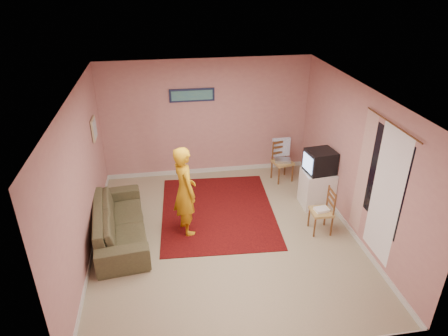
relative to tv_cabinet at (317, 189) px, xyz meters
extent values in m
plane|color=tan|center=(-1.95, -0.75, -0.37)|extent=(5.00, 5.00, 0.00)
cube|color=tan|center=(-1.95, 1.75, 0.93)|extent=(4.50, 0.02, 2.60)
cube|color=tan|center=(-1.95, -3.25, 0.93)|extent=(4.50, 0.02, 2.60)
cube|color=tan|center=(-4.20, -0.75, 0.93)|extent=(0.02, 5.00, 2.60)
cube|color=tan|center=(0.30, -0.75, 0.93)|extent=(0.02, 5.00, 2.60)
cube|color=white|center=(-1.95, -0.75, 2.23)|extent=(4.50, 5.00, 0.02)
cube|color=silver|center=(-1.95, 1.74, -0.32)|extent=(4.50, 0.02, 0.10)
cube|color=silver|center=(-4.19, -0.75, -0.32)|extent=(0.02, 5.00, 0.10)
cube|color=silver|center=(0.29, -0.75, -0.32)|extent=(0.02, 5.00, 0.10)
cube|color=black|center=(0.29, -1.65, 1.08)|extent=(0.01, 1.10, 1.50)
cube|color=white|center=(0.28, -1.80, 0.88)|extent=(0.01, 0.75, 2.10)
cube|color=beige|center=(0.26, -1.10, 0.88)|extent=(0.01, 0.35, 2.10)
cylinder|color=brown|center=(0.25, -1.65, 1.95)|extent=(0.02, 1.40, 0.02)
cube|color=#151C3B|center=(-2.25, 1.72, 1.48)|extent=(0.95, 0.03, 0.28)
cube|color=#306A85|center=(-2.25, 1.70, 1.48)|extent=(0.86, 0.01, 0.20)
cube|color=tan|center=(-4.17, 0.85, 1.18)|extent=(0.03, 0.38, 0.42)
cube|color=#AEB8BF|center=(-4.15, 0.85, 1.18)|extent=(0.01, 0.30, 0.34)
cube|color=black|center=(-1.96, 0.07, -0.36)|extent=(2.28, 2.79, 0.01)
cube|color=white|center=(0.00, 0.00, 0.00)|extent=(0.58, 0.53, 0.74)
cube|color=black|center=(0.00, 0.00, 0.59)|extent=(0.56, 0.52, 0.44)
cube|color=#8CB2F2|center=(-0.26, -0.03, 0.59)|extent=(0.06, 0.37, 0.31)
cube|color=tan|center=(-0.37, 1.12, 0.06)|extent=(0.48, 0.46, 0.05)
cube|color=brown|center=(-0.37, 1.12, 0.29)|extent=(0.40, 0.13, 0.46)
cube|color=#A6A6AA|center=(-0.37, 1.12, 0.11)|extent=(0.38, 0.30, 0.06)
cube|color=#7B98CA|center=(-0.37, 1.31, 0.34)|extent=(0.40, 0.05, 0.42)
cube|color=tan|center=(-0.25, -0.85, 0.04)|extent=(0.37, 0.39, 0.05)
cube|color=brown|center=(-0.25, -0.85, 0.25)|extent=(0.05, 0.38, 0.43)
cube|color=white|center=(-0.25, -0.85, 0.08)|extent=(0.26, 0.20, 0.05)
imported|color=#4A4A2D|center=(-3.75, -0.47, -0.06)|extent=(1.06, 2.20, 0.62)
imported|color=orange|center=(-2.60, -0.46, 0.45)|extent=(0.56, 0.69, 1.64)
camera|label=1|loc=(-2.87, -6.40, 3.91)|focal=32.00mm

